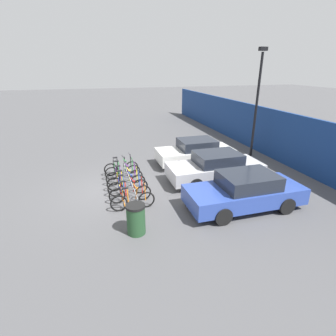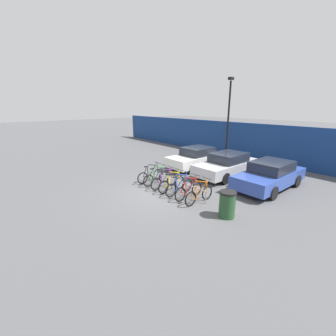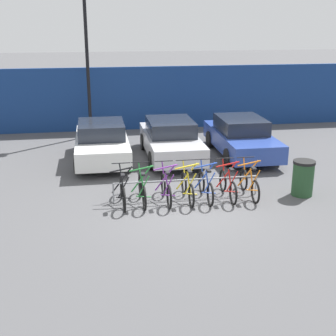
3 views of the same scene
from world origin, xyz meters
TOP-DOWN VIEW (x-y plane):
  - ground_plane at (0.00, 0.00)m, footprint 120.00×120.00m
  - hoarding_wall at (0.00, 9.50)m, footprint 36.00×0.16m
  - bike_rack at (0.19, 0.68)m, footprint 4.15×0.04m
  - bicycle_black at (-1.61, 0.53)m, footprint 0.68×1.71m
  - bicycle_green at (-1.07, 0.53)m, footprint 0.68×1.71m
  - bicycle_purple at (-0.41, 0.53)m, footprint 0.68×1.71m
  - bicycle_yellow at (0.20, 0.53)m, footprint 0.68×1.71m
  - bicycle_blue at (0.72, 0.53)m, footprint 0.68×1.71m
  - bicycle_red at (1.36, 0.53)m, footprint 0.68×1.71m
  - bicycle_orange at (1.99, 0.53)m, footprint 0.68×1.71m
  - car_white at (-2.06, 4.68)m, footprint 1.91×4.19m
  - car_silver at (0.42, 4.69)m, footprint 1.91×4.41m
  - car_blue at (3.05, 4.64)m, footprint 1.91×4.45m
  - lamp_post at (-2.44, 8.50)m, footprint 0.24×0.44m
  - trash_bin at (3.54, 0.39)m, footprint 0.63×0.63m

SIDE VIEW (x-z plane):
  - ground_plane at x=0.00m, z-range 0.00..0.00m
  - bicycle_black at x=-1.61m, z-range -0.15..0.90m
  - bicycle_green at x=-1.07m, z-range -0.15..0.90m
  - bicycle_purple at x=-0.41m, z-range -0.15..0.90m
  - bicycle_yellow at x=0.20m, z-range -0.15..0.90m
  - bicycle_blue at x=0.72m, z-range -0.15..0.90m
  - bicycle_red at x=1.36m, z-range -0.15..0.90m
  - bicycle_orange at x=1.99m, z-range -0.15..0.90m
  - bike_rack at x=0.19m, z-range 0.21..0.78m
  - trash_bin at x=3.54m, z-range 0.00..1.03m
  - car_white at x=-2.06m, z-range -0.01..1.39m
  - car_silver at x=0.42m, z-range -0.01..1.39m
  - car_blue at x=3.05m, z-range -0.01..1.39m
  - hoarding_wall at x=0.00m, z-range 0.00..2.81m
  - lamp_post at x=-2.44m, z-range 0.35..6.45m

